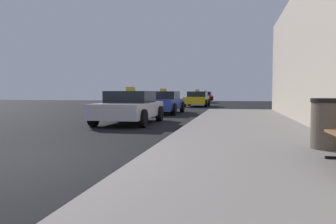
% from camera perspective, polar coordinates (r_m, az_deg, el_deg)
% --- Properties ---
extents(ground_plane, '(80.00, 80.00, 0.00)m').
position_cam_1_polar(ground_plane, '(6.35, -23.50, -8.02)').
color(ground_plane, black).
extents(sidewalk, '(4.00, 32.00, 0.15)m').
position_cam_1_polar(sidewalk, '(5.23, 15.87, -9.47)').
color(sidewalk, gray).
rests_on(sidewalk, ground_plane).
extents(trash_bin, '(0.67, 0.67, 0.97)m').
position_cam_1_polar(trash_bin, '(6.99, 26.14, -1.77)').
color(trash_bin, brown).
rests_on(trash_bin, sidewalk).
extents(car_silver, '(2.06, 4.01, 1.43)m').
position_cam_1_polar(car_silver, '(12.91, -6.71, 0.87)').
color(car_silver, '#B7B7BF').
rests_on(car_silver, ground_plane).
extents(car_blue, '(2.05, 4.34, 1.43)m').
position_cam_1_polar(car_blue, '(18.82, -0.92, 1.73)').
color(car_blue, '#233899').
rests_on(car_blue, ground_plane).
extents(car_yellow, '(1.96, 4.38, 1.43)m').
position_cam_1_polar(car_yellow, '(27.93, 5.08, 2.30)').
color(car_yellow, yellow).
rests_on(car_yellow, ground_plane).
extents(car_black, '(2.05, 4.25, 1.27)m').
position_cam_1_polar(car_black, '(37.87, 5.56, 2.61)').
color(car_black, black).
rests_on(car_black, ground_plane).
extents(car_red, '(2.03, 4.34, 1.43)m').
position_cam_1_polar(car_red, '(46.85, 6.53, 2.78)').
color(car_red, red).
rests_on(car_red, ground_plane).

